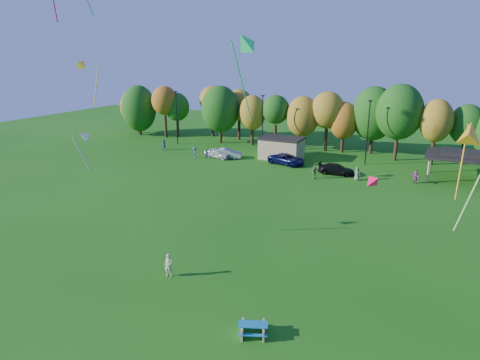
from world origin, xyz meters
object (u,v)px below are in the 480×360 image
at_px(car_b, 227,153).
at_px(car_d, 336,169).
at_px(picnic_table, 253,328).
at_px(car_a, 218,153).
at_px(car_c, 287,159).
at_px(kite_flyer, 169,265).

height_order(car_b, car_d, car_b).
distance_m(picnic_table, car_a, 42.44).
xyz_separation_m(car_a, car_c, (10.64, 0.95, 0.01)).
bearing_deg(car_a, picnic_table, -141.98).
height_order(car_a, car_c, car_c).
height_order(kite_flyer, car_c, kite_flyer).
relative_size(picnic_table, car_c, 0.38).
distance_m(car_b, car_d, 17.08).
height_order(picnic_table, car_c, car_c).
distance_m(picnic_table, car_c, 38.85).
bearing_deg(kite_flyer, car_a, 104.04).
bearing_deg(car_b, car_d, -112.48).
distance_m(car_c, car_d, 7.91).
xyz_separation_m(car_a, car_b, (1.29, 0.53, -0.01)).
bearing_deg(picnic_table, kite_flyer, 135.15).
distance_m(car_b, car_c, 9.36).
bearing_deg(picnic_table, car_c, 85.10).
bearing_deg(car_a, car_c, -78.55).
xyz_separation_m(picnic_table, kite_flyer, (-8.13, 3.36, 0.45)).
bearing_deg(car_c, car_a, 108.15).
height_order(kite_flyer, car_d, kite_flyer).
xyz_separation_m(picnic_table, car_a, (-22.30, 36.11, 0.32)).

